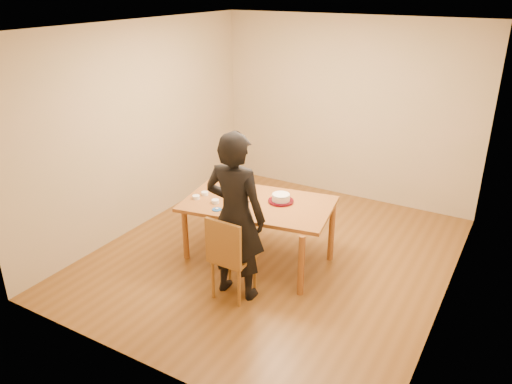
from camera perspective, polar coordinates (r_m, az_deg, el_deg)
The scene contains 16 objects.
room_shell at distance 5.95m, azimuth 3.79°, elevation 5.57°, with size 4.00×4.50×2.70m.
dining_table at distance 5.81m, azimuth 0.25°, elevation -1.37°, with size 1.70×1.01×0.04m, color brown.
dining_chair at distance 5.29m, azimuth -2.55°, elevation -7.50°, with size 0.38×0.38×0.04m, color brown.
cake_plate at distance 5.81m, azimuth 2.86°, elevation -1.05°, with size 0.30×0.30×0.02m, color #B00B37.
cake at distance 5.80m, azimuth 2.87°, elevation -0.64°, with size 0.21×0.21×0.07m, color white.
frosting_dome at distance 5.78m, azimuth 2.88°, elevation -0.22°, with size 0.21×0.21×0.03m, color white.
frosting_tub at distance 5.57m, azimuth -1.82°, elevation -1.89°, with size 0.08×0.08×0.08m, color white.
frosting_lid at distance 5.63m, azimuth -4.50°, elevation -2.01°, with size 0.11×0.11×0.01m, color #184A9F.
frosting_dollop at distance 5.63m, azimuth -4.50°, elevation -1.88°, with size 0.04×0.04×0.02m, color white.
ramekin_green at distance 5.80m, azimuth -4.67°, elevation -1.08°, with size 0.09×0.09×0.04m, color white.
ramekin_yellow at distance 6.02m, azimuth -5.88°, elevation -0.17°, with size 0.08×0.08×0.04m, color white.
ramekin_multi at distance 5.93m, azimuth -6.86°, elevation -0.59°, with size 0.09×0.09×0.04m, color white.
candy_box_pink at distance 6.23m, azimuth -2.58°, elevation 0.65°, with size 0.12×0.06×0.02m, color #C12D84.
candy_box_green at distance 6.23m, azimuth -2.60°, elevation 0.84°, with size 0.13×0.07×0.02m, color #3B961B.
spatula at distance 5.62m, azimuth -3.49°, elevation -2.05°, with size 0.14×0.01×0.01m, color black.
person at distance 5.10m, azimuth -2.37°, elevation -2.82°, with size 0.66×0.44×1.82m, color black.
Camera 1 is at (2.50, -4.75, 3.15)m, focal length 35.00 mm.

